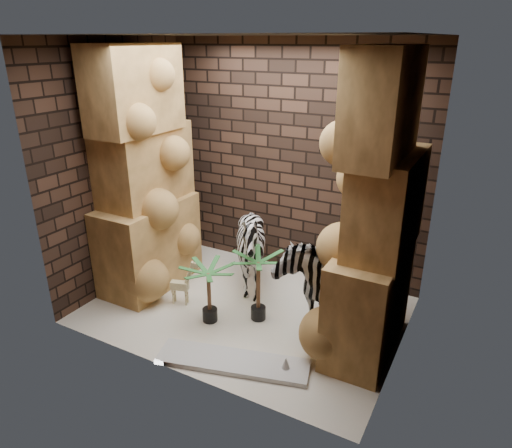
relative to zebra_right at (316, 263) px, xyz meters
The scene contains 14 objects.
floor 1.07m from the zebra_right, 166.26° to the right, with size 3.50×3.50×0.00m, color #F6E7CE.
ceiling 2.42m from the zebra_right, 166.26° to the right, with size 3.50×3.50×0.00m, color black.
wall_back 1.53m from the zebra_right, 126.18° to the left, with size 3.50×3.50×0.00m, color black.
wall_front 1.81m from the zebra_right, 118.31° to the right, with size 3.50×3.50×0.00m, color black.
wall_left 2.65m from the zebra_right, behind, with size 3.00×3.00×0.00m, color black.
wall_right 1.27m from the zebra_right, 11.01° to the right, with size 3.00×3.00×0.00m, color black.
rock_pillar_left 2.32m from the zebra_right, behind, with size 0.68×1.30×3.00m, color #E5AF61, non-canonical shape.
rock_pillar_right 1.03m from the zebra_right, 16.40° to the right, with size 0.58×1.25×3.00m, color #E5AF61, non-canonical shape.
zebra_right is the anchor object (origin of this frame).
zebra_left 0.94m from the zebra_right, 168.30° to the left, with size 0.96×1.20×1.08m, color white.
giraffe_toy 1.64m from the zebra_right, 164.16° to the right, with size 0.32×0.11×0.62m, color beige, non-canonical shape.
palm_front 0.69m from the zebra_right, 153.66° to the right, with size 0.36×0.36×0.81m, color #2A6724, non-canonical shape.
palm_back 1.22m from the zebra_right, 150.71° to the right, with size 0.36×0.36×0.70m, color #2A6724, non-canonical shape.
surfboard 1.35m from the zebra_right, 110.20° to the right, with size 1.50×0.37×0.05m, color silver.
Camera 1 is at (2.32, -4.01, 2.97)m, focal length 32.22 mm.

